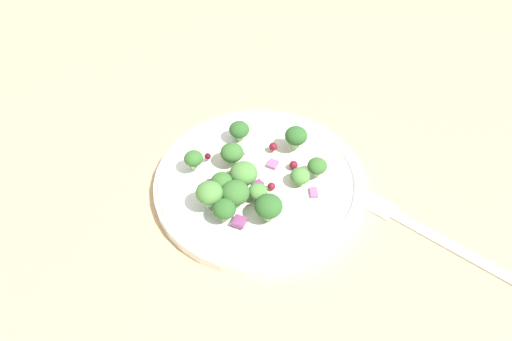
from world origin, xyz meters
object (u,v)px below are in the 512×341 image
at_px(plate, 256,182).
at_px(broccoli_floret_1, 300,176).
at_px(broccoli_floret_0, 209,193).
at_px(broccoli_floret_2, 224,209).
at_px(fork, 431,234).

distance_m(plate, broccoli_floret_1, 0.05).
bearing_deg(broccoli_floret_0, broccoli_floret_2, 153.43).
height_order(broccoli_floret_1, fork, broccoli_floret_1).
xyz_separation_m(broccoli_floret_0, broccoli_floret_1, (-0.08, -0.06, -0.01)).
height_order(broccoli_floret_0, broccoli_floret_1, broccoli_floret_0).
distance_m(plate, broccoli_floret_2, 0.07).
xyz_separation_m(plate, broccoli_floret_0, (0.03, 0.05, 0.03)).
distance_m(broccoli_floret_2, fork, 0.21).
bearing_deg(broccoli_floret_0, fork, -167.54).
distance_m(broccoli_floret_1, fork, 0.15).
distance_m(broccoli_floret_1, broccoli_floret_2, 0.09).
xyz_separation_m(broccoli_floret_1, fork, (-0.15, 0.01, -0.02)).
bearing_deg(broccoli_floret_1, fork, 175.34).
bearing_deg(plate, broccoli_floret_1, -169.45).
xyz_separation_m(broccoli_floret_0, fork, (-0.22, -0.05, -0.03)).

